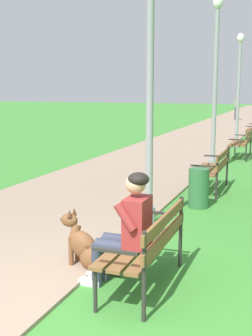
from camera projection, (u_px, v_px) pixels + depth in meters
The scene contains 12 objects.
ground_plane at pixel (67, 324), 4.07m from camera, with size 120.00×120.00×0.00m, color #3D8433.
paved_path at pixel (226, 124), 26.91m from camera, with size 3.50×60.00×0.04m, color gray.
park_bench_near at pixel (148, 241), 4.73m from camera, with size 0.55×1.50×0.85m.
park_bench_mid at pixel (213, 167), 9.24m from camera, with size 0.55×1.50×0.85m.
park_bench_far at pixel (243, 141), 13.69m from camera, with size 0.55×1.50×0.85m.
person_seated_on_near_bench at pixel (127, 225), 4.71m from camera, with size 0.74×0.49×1.25m.
dog_brown at pixel (86, 248), 5.26m from camera, with size 0.83×0.34×0.71m.
lamp_post_near at pixel (150, 89), 6.63m from camera, with size 0.24×0.24×4.01m.
lamp_post_mid at pixel (215, 83), 11.24m from camera, with size 0.24×0.24×4.29m.
lamp_post_far at pixel (238, 90), 15.80m from camera, with size 0.24×0.24×3.96m.
litter_bin at pixel (199, 188), 7.99m from camera, with size 0.36×0.36×0.70m, color #2D6638.
pedestrian_distant at pixel (236, 108), 29.64m from camera, with size 0.32×0.22×1.65m.
Camera 1 is at (1.81, -3.35, 2.09)m, focal length 48.41 mm.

